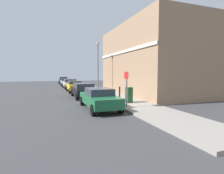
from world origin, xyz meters
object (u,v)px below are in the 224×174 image
car_yellow (75,86)px  bollard_near_cabinet (120,92)px  lamppost (98,65)px  car_green (99,98)px  car_white (66,82)px  street_sign (126,84)px  car_blue (63,80)px  car_silver (70,83)px  utility_cabinet (129,95)px  car_black (83,90)px

car_yellow → bollard_near_cabinet: size_ratio=3.89×
lamppost → car_yellow: bearing=139.7°
car_green → car_white: 22.52m
car_green → car_yellow: bearing=0.1°
car_green → car_yellow: 10.87m
car_white → lamppost: size_ratio=0.74×
street_sign → bollard_near_cabinet: bearing=74.1°
car_green → car_blue: car_blue is taller
car_green → car_silver: 16.36m
car_blue → lamppost: (2.40, -19.49, 2.56)m
utility_cabinet → street_sign: street_sign is taller
car_black → utility_cabinet: bearing=-152.5°
car_white → car_yellow: bearing=-178.4°
car_yellow → street_sign: 11.78m
car_yellow → car_blue: car_blue is taller
lamppost → street_sign: bearing=-94.6°
car_silver → street_sign: bearing=-175.5°
car_white → lamppost: bearing=-168.4°
car_yellow → car_green: bearing=180.0°
car_silver → lamppost: 8.29m
car_black → street_sign: 6.63m
car_white → utility_cabinet: utility_cabinet is taller
car_yellow → car_white: 11.65m
car_white → car_blue: size_ratio=1.08×
car_yellow → car_blue: (0.00, 17.45, 0.03)m
car_green → car_yellow: (-0.04, 10.87, 0.00)m
car_yellow → utility_cabinet: (2.58, -10.02, -0.03)m
utility_cabinet → car_yellow: bearing=104.4°
car_white → car_blue: 5.80m
car_green → street_sign: bearing=-115.4°
car_black → lamppost: lamppost is taller
car_silver → car_blue: size_ratio=1.06×
lamppost → bollard_near_cabinet: bearing=-87.4°
car_blue → car_silver: bearing=-179.9°
bollard_near_cabinet → utility_cabinet: bearing=-92.8°
car_blue → utility_cabinet: bearing=-174.8°
car_yellow → car_black: bearing=-179.3°
car_silver → car_white: (-0.06, 6.16, -0.06)m
car_green → car_black: (0.05, 5.62, 0.01)m
car_white → car_blue: (0.00, 5.80, 0.06)m
car_yellow → car_white: size_ratio=0.95×
bollard_near_cabinet → car_white: bearing=97.8°
car_green → car_silver: (0.03, 16.36, 0.03)m
utility_cabinet → lamppost: bearing=91.2°
car_silver → bollard_near_cabinet: (2.62, -13.47, -0.04)m
car_green → car_black: 5.62m
car_green → car_white: (-0.04, 22.52, -0.03)m
car_black → car_silver: car_silver is taller
car_green → street_sign: (1.61, -0.76, 0.95)m
car_black → car_blue: bearing=0.1°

